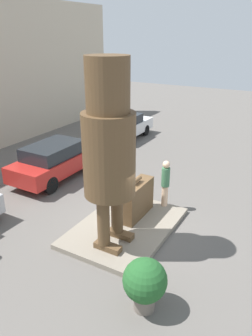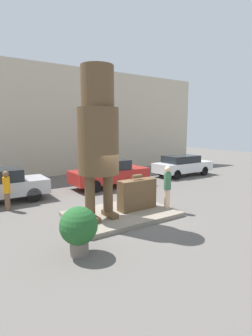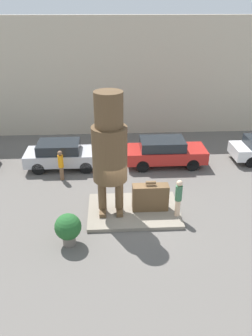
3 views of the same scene
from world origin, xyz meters
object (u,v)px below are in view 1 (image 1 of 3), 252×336
at_px(statue_figure, 109,143).
at_px(parked_car_red, 56,159).
at_px(tourist, 165,182).
at_px(giant_suitcase, 137,199).
at_px(parked_car_white, 123,127).
at_px(planter_pot, 145,282).

height_order(statue_figure, parked_car_red, statue_figure).
bearing_deg(tourist, parked_car_red, 86.90).
height_order(giant_suitcase, parked_car_red, parked_car_red).
xyz_separation_m(giant_suitcase, tourist, (1.12, -0.55, 0.34)).
distance_m(giant_suitcase, tourist, 1.29).
bearing_deg(statue_figure, giant_suitcase, 2.01).
bearing_deg(tourist, parked_car_white, 40.18).
xyz_separation_m(tourist, planter_pot, (-4.50, -1.46, -0.33)).
relative_size(statue_figure, parked_car_red, 1.18).
bearing_deg(statue_figure, parked_car_white, 28.08).
relative_size(giant_suitcase, parked_car_white, 0.36).
bearing_deg(parked_car_red, giant_suitcase, -106.60).
height_order(statue_figure, tourist, statue_figure).
relative_size(parked_car_white, planter_pot, 3.31).
bearing_deg(planter_pot, giant_suitcase, 30.72).
xyz_separation_m(parked_car_red, parked_car_white, (6.20, 0.21, -0.06)).
bearing_deg(giant_suitcase, tourist, -26.27).
relative_size(giant_suitcase, parked_car_red, 0.35).
distance_m(parked_car_red, planter_pot, 8.25).
xyz_separation_m(giant_suitcase, parked_car_white, (7.60, 4.92, 0.02)).
distance_m(statue_figure, parked_car_white, 10.87).
relative_size(giant_suitcase, planter_pot, 1.18).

